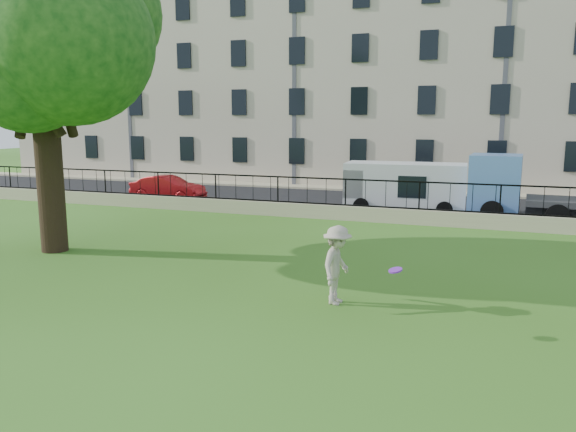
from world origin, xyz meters
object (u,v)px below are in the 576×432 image
at_px(man, 337,265).
at_px(blue_truck, 553,189).
at_px(tree, 37,27).
at_px(frisbee, 395,270).
at_px(red_sedan, 168,188).
at_px(white_van, 405,188).

xyz_separation_m(man, blue_truck, (5.49, 12.94, 0.45)).
distance_m(tree, frisbee, 13.14).
height_order(red_sedan, blue_truck, blue_truck).
bearing_deg(tree, man, -11.43).
relative_size(man, red_sedan, 0.47).
bearing_deg(white_van, frisbee, -84.77).
bearing_deg(white_van, man, -90.40).
distance_m(white_van, blue_truck, 6.02).
distance_m(tree, red_sedan, 12.84).
xyz_separation_m(red_sedan, white_van, (12.00, 0.52, 0.47)).
distance_m(frisbee, blue_truck, 14.73).
distance_m(man, white_van, 13.47).
bearing_deg(blue_truck, man, -109.85).
distance_m(frisbee, white_van, 14.83).
bearing_deg(white_van, tree, -132.00).
bearing_deg(frisbee, tree, 164.16).
height_order(tree, blue_truck, tree).
distance_m(tree, man, 11.75).
bearing_deg(frisbee, blue_truck, 74.26).
relative_size(frisbee, blue_truck, 0.04).
xyz_separation_m(man, white_van, (-0.50, 13.46, 0.21)).
relative_size(frisbee, red_sedan, 0.07).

